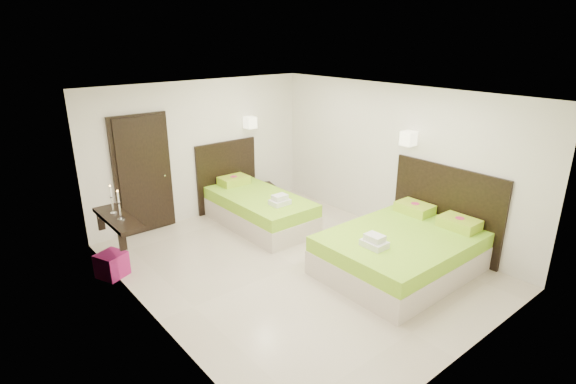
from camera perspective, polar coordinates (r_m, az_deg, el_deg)
floor at (r=7.04m, az=0.94°, el=-9.28°), size 5.50×5.50×0.00m
bed_single at (r=8.41m, az=-3.98°, el=-1.86°), size 1.34×2.24×1.84m
bed_double at (r=7.01m, az=14.51°, el=-6.98°), size 2.29×1.95×1.89m
nightstand at (r=9.55m, az=-3.13°, el=-0.13°), size 0.51×0.48×0.37m
ottoman at (r=7.16m, az=-21.47°, el=-8.59°), size 0.48×0.48×0.36m
door at (r=8.24m, az=-17.89°, el=2.04°), size 1.02×0.15×2.14m
console_shelf at (r=7.06m, az=-20.88°, el=-3.23°), size 0.35×1.20×0.78m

